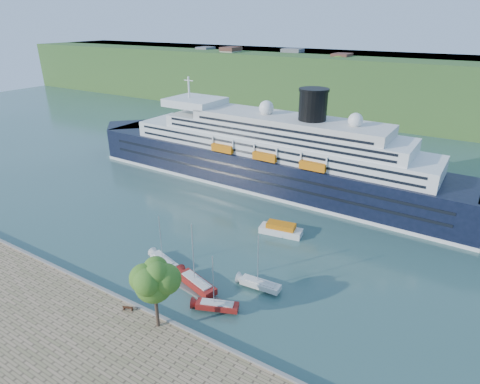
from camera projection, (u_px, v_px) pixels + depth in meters
ground at (149, 316)px, 55.97m from camera, size 400.00×400.00×0.00m
far_hillside at (394, 87)px, 164.32m from camera, size 400.00×50.00×24.00m
quay_coping at (147, 310)px, 55.35m from camera, size 220.00×0.50×0.30m
cruise_ship at (266, 136)px, 95.80m from camera, size 109.51×17.81×24.53m
park_bench at (128, 307)px, 55.45m from camera, size 1.53×1.06×0.91m
promenade_tree at (155, 292)px, 50.66m from camera, size 6.60×6.60×10.93m
floating_pontoon at (187, 286)px, 61.94m from camera, size 16.02×4.39×0.35m
sailboat_white_near at (163, 243)px, 65.67m from camera, size 6.99×3.70×8.70m
sailboat_red at (217, 286)px, 55.26m from camera, size 6.91×4.19×8.65m
sailboat_white_far at (261, 265)px, 59.67m from camera, size 7.08×2.41×8.99m
tender_launch at (281, 229)px, 76.76m from camera, size 8.58×4.09×2.28m
sailboat_extra at (196, 260)px, 59.41m from camera, size 8.48×4.46×10.56m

